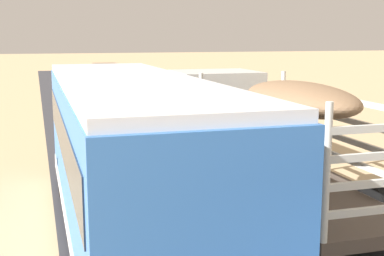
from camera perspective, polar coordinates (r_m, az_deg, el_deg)
name	(u,v)px	position (r m, az deg, el deg)	size (l,w,h in m)	color
livestock_truck	(241,117)	(14.34, 5.40, 1.15)	(2.53, 9.70, 3.02)	silver
bus	(129,154)	(10.20, -6.87, -2.79)	(2.54, 10.00, 3.21)	#3872C6
car_far	(107,75)	(39.42, -9.28, 5.70)	(1.90, 4.62, 1.93)	#8C7259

